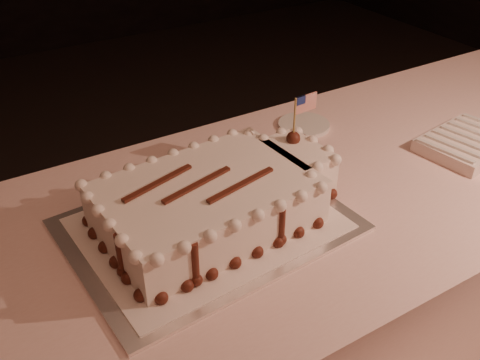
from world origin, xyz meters
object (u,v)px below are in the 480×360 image
cake_board (208,225)px  napkin_stack (467,143)px  side_plate (304,125)px  banquet_table (303,298)px  sheet_cake (219,198)px

cake_board → napkin_stack: bearing=-9.1°
cake_board → side_plate: side_plate is taller
banquet_table → sheet_cake: sheet_cake is taller
sheet_cake → cake_board: bearing=-175.6°
cake_board → side_plate: (0.45, 0.26, 0.00)m
banquet_table → napkin_stack: (0.45, -0.07, 0.39)m
cake_board → napkin_stack: (0.73, -0.07, 0.01)m
napkin_stack → side_plate: size_ratio=1.84×
banquet_table → napkin_stack: size_ratio=9.04×
sheet_cake → napkin_stack: size_ratio=2.04×
napkin_stack → sheet_cake: bearing=174.4°
napkin_stack → side_plate: napkin_stack is taller
cake_board → sheet_cake: 0.06m
banquet_table → side_plate: side_plate is taller
side_plate → banquet_table: bearing=-122.6°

